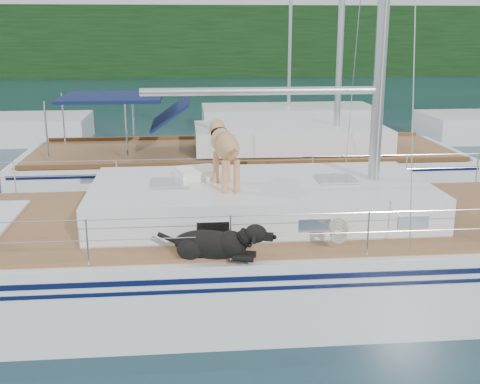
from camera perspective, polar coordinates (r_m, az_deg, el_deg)
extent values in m
plane|color=black|center=(9.89, -2.82, -9.36)|extent=(120.00, 120.00, 0.00)
cube|color=black|center=(54.00, -5.03, 14.04)|extent=(90.00, 3.00, 6.00)
cube|color=#595147|center=(55.30, -4.98, 11.58)|extent=(92.00, 1.00, 1.20)
cube|color=white|center=(9.69, -2.86, -6.67)|extent=(12.00, 3.80, 1.40)
cube|color=#93633B|center=(9.44, -2.91, -2.56)|extent=(11.52, 3.50, 0.06)
cube|color=white|center=(9.42, 1.93, -0.66)|extent=(5.20, 2.50, 0.55)
cylinder|color=silver|center=(9.10, 2.02, 9.53)|extent=(3.60, 0.12, 0.12)
cylinder|color=silver|center=(7.60, -2.41, -2.35)|extent=(10.56, 0.01, 0.01)
cylinder|color=silver|center=(10.98, -3.34, 3.17)|extent=(10.56, 0.01, 0.01)
cube|color=blue|center=(10.49, -9.21, -0.60)|extent=(0.69, 0.53, 0.05)
cube|color=white|center=(9.60, -4.06, 1.80)|extent=(0.72, 0.64, 0.15)
torus|color=beige|center=(7.95, 9.35, -3.26)|extent=(0.33, 0.20, 0.32)
cube|color=white|center=(15.43, 0.28, 1.52)|extent=(11.00, 3.50, 1.30)
cube|color=#93633B|center=(15.28, 0.28, 3.89)|extent=(10.56, 3.29, 0.06)
cube|color=white|center=(15.38, 4.76, 5.23)|extent=(4.80, 2.30, 0.55)
cube|color=#101C46|center=(15.10, -12.03, 8.80)|extent=(2.40, 2.30, 0.08)
cube|color=white|center=(25.63, 4.60, 6.89)|extent=(7.20, 3.00, 1.10)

